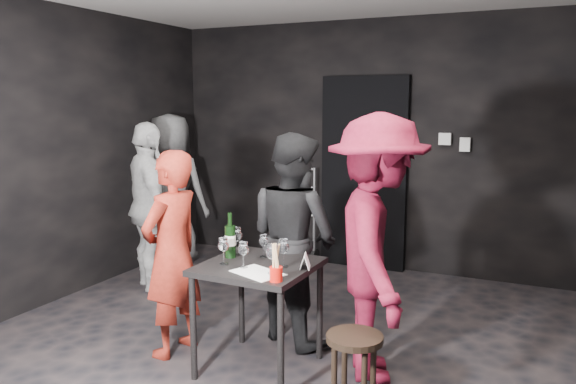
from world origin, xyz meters
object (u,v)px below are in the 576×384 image
at_px(server_red, 172,254).
at_px(man_maroon, 378,224).
at_px(stool, 354,351).
at_px(tasting_table, 259,278).
at_px(woman_black, 294,230).
at_px(wine_bottle, 230,240).
at_px(hand_truck, 300,244).
at_px(bystander_grey, 171,179).
at_px(bystander_cream, 149,199).
at_px(breadstick_cup, 276,263).

height_order(server_red, man_maroon, man_maroon).
bearing_deg(man_maroon, stool, 159.21).
bearing_deg(tasting_table, server_red, -177.32).
xyz_separation_m(woman_black, wine_bottle, (-0.25, -0.53, 0.02)).
height_order(tasting_table, stool, tasting_table).
bearing_deg(hand_truck, tasting_table, -77.97).
height_order(hand_truck, bystander_grey, bystander_grey).
xyz_separation_m(server_red, wine_bottle, (0.44, 0.09, 0.13)).
height_order(bystander_cream, wine_bottle, bystander_cream).
distance_m(hand_truck, bystander_cream, 1.87).
xyz_separation_m(bystander_grey, wine_bottle, (1.87, -1.85, -0.09)).
relative_size(hand_truck, bystander_cream, 0.61).
relative_size(bystander_grey, wine_bottle, 6.04).
bearing_deg(breadstick_cup, bystander_grey, 137.58).
bearing_deg(tasting_table, stool, -16.65).
bearing_deg(stool, hand_truck, 119.70).
xyz_separation_m(bystander_cream, bystander_grey, (-0.36, 0.84, 0.06)).
distance_m(bystander_cream, wine_bottle, 1.82).
distance_m(bystander_grey, breadstick_cup, 3.25).
bearing_deg(bystander_grey, man_maroon, 144.37).
relative_size(hand_truck, bystander_grey, 0.57).
distance_m(stool, bystander_cream, 2.89).
height_order(server_red, wine_bottle, server_red).
relative_size(server_red, bystander_cream, 0.83).
distance_m(woman_black, bystander_cream, 1.83).
height_order(stool, wine_bottle, wine_bottle).
bearing_deg(wine_bottle, man_maroon, 11.85).
relative_size(stool, breadstick_cup, 1.88).
xyz_separation_m(man_maroon, bystander_grey, (-2.87, 1.64, -0.08)).
height_order(hand_truck, woman_black, woman_black).
xyz_separation_m(woman_black, bystander_grey, (-2.12, 1.32, 0.10)).
bearing_deg(stool, bystander_grey, 143.50).
height_order(server_red, bystander_cream, bystander_cream).
distance_m(tasting_table, woman_black, 0.62).
xyz_separation_m(stool, woman_black, (-0.76, 0.81, 0.48)).
relative_size(hand_truck, wine_bottle, 3.46).
relative_size(tasting_table, breadstick_cup, 3.00).
height_order(woman_black, bystander_cream, bystander_cream).
bearing_deg(man_maroon, breadstick_cup, 116.59).
relative_size(stool, bystander_grey, 0.25).
bearing_deg(breadstick_cup, stool, 6.46).
distance_m(bystander_cream, breadstick_cup, 2.44).
xyz_separation_m(stool, breadstick_cup, (-0.49, -0.06, 0.49)).
distance_m(hand_truck, breadstick_cup, 3.06).
height_order(stool, bystander_cream, bystander_cream).
distance_m(hand_truck, bystander_grey, 1.64).
bearing_deg(breadstick_cup, hand_truck, 111.00).
height_order(tasting_table, server_red, server_red).
xyz_separation_m(woman_black, bystander_cream, (-1.76, 0.48, 0.04)).
relative_size(bystander_cream, wine_bottle, 5.63).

